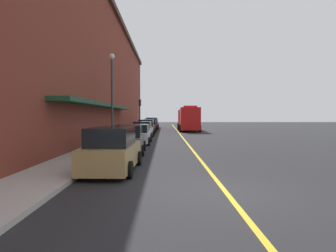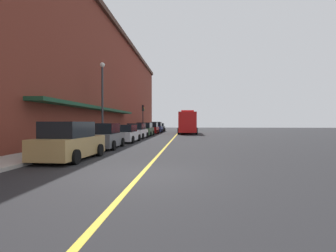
# 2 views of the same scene
# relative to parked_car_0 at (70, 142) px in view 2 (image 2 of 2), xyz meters

# --- Properties ---
(ground_plane) EXTENTS (112.00, 112.00, 0.00)m
(ground_plane) POSITION_rel_parked_car_0_xyz_m (4.00, 21.81, -0.85)
(ground_plane) COLOR #232326
(sidewalk_left) EXTENTS (2.40, 70.00, 0.15)m
(sidewalk_left) POSITION_rel_parked_car_0_xyz_m (-2.20, 21.81, -0.77)
(sidewalk_left) COLOR #ADA8A0
(sidewalk_left) RESTS_ON ground
(lane_center_stripe) EXTENTS (0.16, 70.00, 0.01)m
(lane_center_stripe) POSITION_rel_parked_car_0_xyz_m (4.00, 21.81, -0.84)
(lane_center_stripe) COLOR gold
(lane_center_stripe) RESTS_ON ground
(brick_building_left) EXTENTS (13.99, 64.00, 14.23)m
(brick_building_left) POSITION_rel_parked_car_0_xyz_m (-9.81, 20.80, 6.28)
(brick_building_left) COLOR maroon
(brick_building_left) RESTS_ON ground
(parked_car_0) EXTENTS (2.16, 4.48, 1.82)m
(parked_car_0) POSITION_rel_parked_car_0_xyz_m (0.00, 0.00, 0.00)
(parked_car_0) COLOR #A5844C
(parked_car_0) RESTS_ON ground
(parked_car_1) EXTENTS (2.06, 4.36, 1.72)m
(parked_car_1) POSITION_rel_parked_car_0_xyz_m (-0.02, 5.40, -0.04)
(parked_car_1) COLOR #595B60
(parked_car_1) RESTS_ON ground
(parked_car_2) EXTENTS (2.02, 4.60, 1.57)m
(parked_car_2) POSITION_rel_parked_car_0_xyz_m (0.05, 11.10, -0.10)
(parked_car_2) COLOR silver
(parked_car_2) RESTS_ON ground
(parked_car_3) EXTENTS (2.11, 4.16, 1.67)m
(parked_car_3) POSITION_rel_parked_car_0_xyz_m (-0.02, 16.41, -0.06)
(parked_car_3) COLOR silver
(parked_car_3) RESTS_ON ground
(parked_car_4) EXTENTS (2.13, 4.64, 1.76)m
(parked_car_4) POSITION_rel_parked_car_0_xyz_m (-0.04, 21.99, -0.02)
(parked_car_4) COLOR #2D5133
(parked_car_4) RESTS_ON ground
(parked_car_5) EXTENTS (2.04, 4.19, 1.77)m
(parked_car_5) POSITION_rel_parked_car_0_xyz_m (0.08, 28.15, -0.02)
(parked_car_5) COLOR maroon
(parked_car_5) RESTS_ON ground
(parked_car_6) EXTENTS (2.14, 4.26, 1.88)m
(parked_car_6) POSITION_rel_parked_car_0_xyz_m (0.07, 34.07, 0.02)
(parked_car_6) COLOR navy
(parked_car_6) RESTS_ON ground
(parked_car_7) EXTENTS (2.14, 4.51, 1.63)m
(parked_car_7) POSITION_rel_parked_car_0_xyz_m (0.10, 39.44, -0.08)
(parked_car_7) COLOR black
(parked_car_7) RESTS_ON ground
(fire_truck) EXTENTS (2.99, 9.35, 3.56)m
(fire_truck) POSITION_rel_parked_car_0_xyz_m (5.62, 29.40, 0.85)
(fire_truck) COLOR red
(fire_truck) RESTS_ON ground
(parking_meter_0) EXTENTS (0.14, 0.18, 1.33)m
(parking_meter_0) POSITION_rel_parked_car_0_xyz_m (-1.35, 31.07, 0.21)
(parking_meter_0) COLOR #4C4C51
(parking_meter_0) RESTS_ON sidewalk_left
(parking_meter_1) EXTENTS (0.14, 0.18, 1.33)m
(parking_meter_1) POSITION_rel_parked_car_0_xyz_m (-1.35, 13.45, 0.21)
(parking_meter_1) COLOR #4C4C51
(parking_meter_1) RESTS_ON sidewalk_left
(parking_meter_2) EXTENTS (0.14, 0.18, 1.33)m
(parking_meter_2) POSITION_rel_parked_car_0_xyz_m (-1.35, 27.54, 0.21)
(parking_meter_2) COLOR #4C4C51
(parking_meter_2) RESTS_ON sidewalk_left
(parking_meter_3) EXTENTS (0.14, 0.18, 1.33)m
(parking_meter_3) POSITION_rel_parked_car_0_xyz_m (-1.35, 3.76, 0.21)
(parking_meter_3) COLOR #4C4C51
(parking_meter_3) RESTS_ON sidewalk_left
(parking_meter_4) EXTENTS (0.14, 0.18, 1.33)m
(parking_meter_4) POSITION_rel_parked_car_0_xyz_m (-1.35, 38.98, 0.21)
(parking_meter_4) COLOR #4C4C51
(parking_meter_4) RESTS_ON sidewalk_left
(street_lamp_left) EXTENTS (0.44, 0.44, 6.94)m
(street_lamp_left) POSITION_rel_parked_car_0_xyz_m (-1.95, 10.53, 3.55)
(street_lamp_left) COLOR #33383D
(street_lamp_left) RESTS_ON sidewalk_left
(traffic_light_near) EXTENTS (0.38, 0.36, 4.30)m
(traffic_light_near) POSITION_rel_parked_car_0_xyz_m (-1.29, 27.69, 2.31)
(traffic_light_near) COLOR #232326
(traffic_light_near) RESTS_ON sidewalk_left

